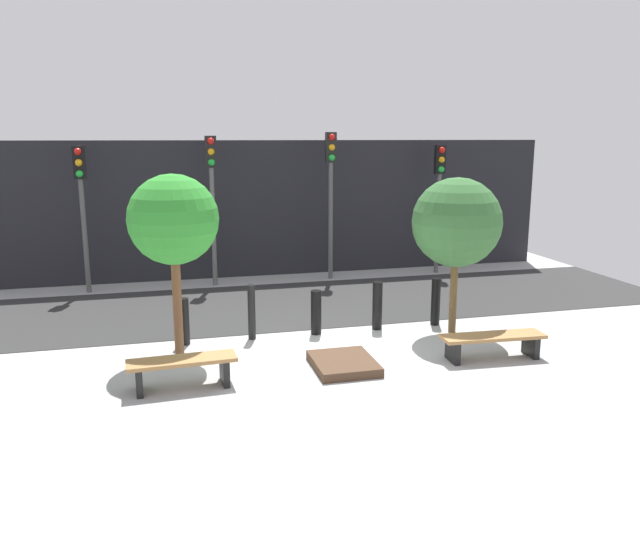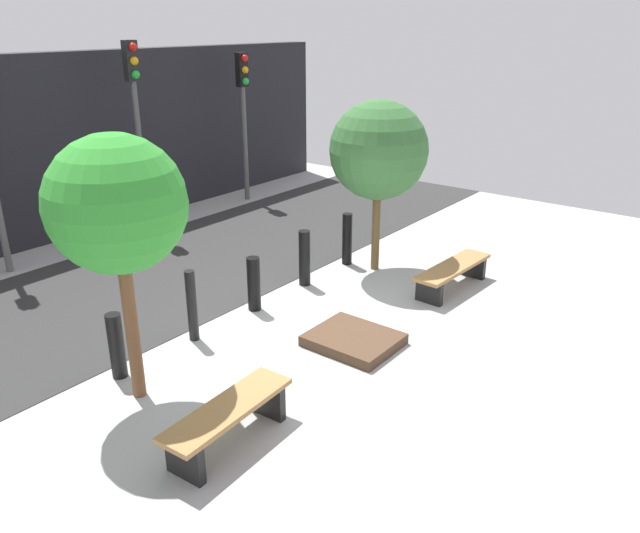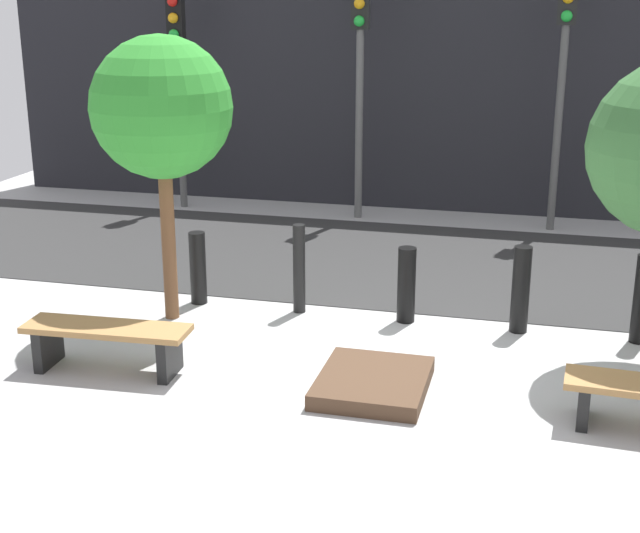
{
  "view_description": "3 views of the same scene",
  "coord_description": "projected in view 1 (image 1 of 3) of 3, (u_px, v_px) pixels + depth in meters",
  "views": [
    {
      "loc": [
        -2.81,
        -9.81,
        3.78
      ],
      "look_at": [
        -0.25,
        0.24,
        1.62
      ],
      "focal_mm": 35.0,
      "sensor_mm": 36.0,
      "label": 1
    },
    {
      "loc": [
        -6.44,
        -4.75,
        4.26
      ],
      "look_at": [
        -0.31,
        -0.03,
        1.2
      ],
      "focal_mm": 35.0,
      "sensor_mm": 36.0,
      "label": 2
    },
    {
      "loc": [
        1.44,
        -7.94,
        3.61
      ],
      "look_at": [
        -0.55,
        -0.24,
        1.14
      ],
      "focal_mm": 50.0,
      "sensor_mm": 36.0,
      "label": 3
    }
  ],
  "objects": [
    {
      "name": "ground_plane",
      "position": [
        337.0,
        360.0,
        10.76
      ],
      "size": [
        18.0,
        18.0,
        0.0
      ],
      "primitive_type": "plane",
      "color": "#A6A6A6"
    },
    {
      "name": "road_strip",
      "position": [
        292.0,
        304.0,
        14.37
      ],
      "size": [
        18.0,
        4.08,
        0.01
      ],
      "primitive_type": "cube",
      "color": "#2E2E2E",
      "rests_on": "ground"
    },
    {
      "name": "building_facade",
      "position": [
        266.0,
        208.0,
        17.23
      ],
      "size": [
        16.2,
        0.5,
        3.69
      ],
      "primitive_type": "cube",
      "color": "black",
      "rests_on": "ground"
    },
    {
      "name": "bench_left",
      "position": [
        182.0,
        367.0,
        9.5
      ],
      "size": [
        1.67,
        0.55,
        0.47
      ],
      "rotation": [
        0.0,
        0.0,
        0.05
      ],
      "color": "black",
      "rests_on": "ground"
    },
    {
      "name": "bench_right",
      "position": [
        493.0,
        341.0,
        10.78
      ],
      "size": [
        1.84,
        0.56,
        0.43
      ],
      "rotation": [
        0.0,
        0.0,
        -0.05
      ],
      "color": "black",
      "rests_on": "ground"
    },
    {
      "name": "planter_bed",
      "position": [
        344.0,
        364.0,
        10.38
      ],
      "size": [
        1.01,
        1.19,
        0.15
      ],
      "primitive_type": "cube",
      "color": "#493324",
      "rests_on": "ground"
    },
    {
      "name": "tree_behind_left_bench",
      "position": [
        173.0,
        221.0,
        10.55
      ],
      "size": [
        1.54,
        1.54,
        3.18
      ],
      "color": "brown",
      "rests_on": "ground"
    },
    {
      "name": "tree_behind_right_bench",
      "position": [
        457.0,
        223.0,
        11.87
      ],
      "size": [
        1.71,
        1.71,
        3.04
      ],
      "color": "brown",
      "rests_on": "ground"
    },
    {
      "name": "bollard_far_left",
      "position": [
        184.0,
        321.0,
        11.5
      ],
      "size": [
        0.2,
        0.2,
        0.88
      ],
      "primitive_type": "cylinder",
      "color": "black",
      "rests_on": "ground"
    },
    {
      "name": "bollard_left",
      "position": [
        252.0,
        312.0,
        11.79
      ],
      "size": [
        0.14,
        0.14,
        1.06
      ],
      "primitive_type": "cylinder",
      "color": "black",
      "rests_on": "ground"
    },
    {
      "name": "bollard_center",
      "position": [
        316.0,
        312.0,
        12.11
      ],
      "size": [
        0.21,
        0.21,
        0.87
      ],
      "primitive_type": "cylinder",
      "color": "black",
      "rests_on": "ground"
    },
    {
      "name": "bollard_right",
      "position": [
        377.0,
        306.0,
        12.4
      ],
      "size": [
        0.2,
        0.2,
        0.97
      ],
      "primitive_type": "cylinder",
      "color": "black",
      "rests_on": "ground"
    },
    {
      "name": "bollard_far_right",
      "position": [
        436.0,
        302.0,
        12.71
      ],
      "size": [
        0.18,
        0.18,
        0.97
      ],
      "primitive_type": "cylinder",
      "color": "black",
      "rests_on": "ground"
    },
    {
      "name": "traffic_light_west",
      "position": [
        81.0,
        192.0,
        14.95
      ],
      "size": [
        0.28,
        0.27,
        3.57
      ],
      "color": "#4F4F4F",
      "rests_on": "ground"
    },
    {
      "name": "traffic_light_mid_west",
      "position": [
        212.0,
        184.0,
        15.67
      ],
      "size": [
        0.28,
        0.27,
        3.81
      ],
      "color": "#585858",
      "rests_on": "ground"
    },
    {
      "name": "traffic_light_mid_east",
      "position": [
        331.0,
        179.0,
        16.41
      ],
      "size": [
        0.28,
        0.27,
        3.9
      ],
      "color": "#4F4F4F",
      "rests_on": "ground"
    },
    {
      "name": "traffic_light_east",
      "position": [
        439.0,
        185.0,
        17.2
      ],
      "size": [
        0.28,
        0.27,
        3.56
      ],
      "color": "#4F4F4F",
      "rests_on": "ground"
    }
  ]
}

